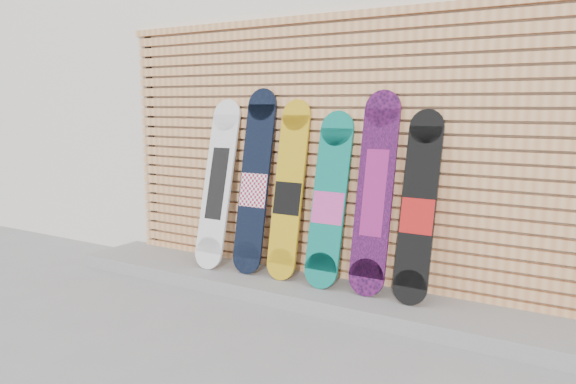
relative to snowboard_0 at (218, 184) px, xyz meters
name	(u,v)px	position (x,y,z in m)	size (l,w,h in m)	color
ground	(281,329)	(1.13, -0.75, -0.87)	(80.00, 80.00, 0.00)	gray
building	(480,84)	(1.63, 2.75, 0.93)	(12.00, 5.00, 3.60)	beige
concrete_step	(309,291)	(0.98, -0.07, -0.81)	(4.60, 0.70, 0.12)	gray
slat_wall	(327,148)	(0.98, 0.22, 0.34)	(4.26, 0.08, 2.29)	tan
snowboard_0	(218,184)	(0.00, 0.00, 0.00)	(0.29, 0.39, 1.50)	silver
snowboard_1	(254,182)	(0.38, 0.03, 0.03)	(0.28, 0.33, 1.59)	black
snowboard_2	(289,191)	(0.72, 0.03, -0.01)	(0.27, 0.33, 1.50)	#BE9414
snowboard_3	(329,200)	(1.11, 0.02, -0.06)	(0.29, 0.35, 1.40)	#0B6C5F
snowboard_4	(375,193)	(1.49, 0.03, 0.03)	(0.29, 0.33, 1.57)	black
snowboard_5	(418,208)	(1.84, 0.02, -0.05)	(0.26, 0.34, 1.42)	black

